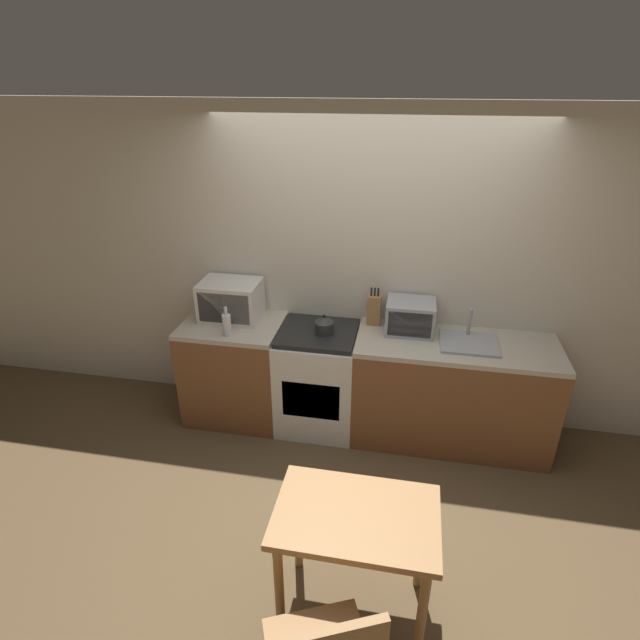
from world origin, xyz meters
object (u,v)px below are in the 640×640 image
object	(u,v)px
microwave	(231,300)
dining_table	(356,530)
toaster_oven	(410,317)
kettle	(324,325)
bottle	(227,324)
stove_range	(318,378)

from	to	relation	value
microwave	dining_table	world-z (taller)	microwave
toaster_oven	dining_table	world-z (taller)	toaster_oven
kettle	microwave	bearing A→B (deg)	171.48
bottle	toaster_oven	bearing A→B (deg)	13.14
toaster_oven	dining_table	size ratio (longest dim) A/B	0.45
stove_range	dining_table	bearing A→B (deg)	-72.49
microwave	stove_range	bearing A→B (deg)	-8.13
bottle	dining_table	world-z (taller)	bottle
microwave	dining_table	bearing A→B (deg)	-53.83
microwave	toaster_oven	distance (m)	1.48
toaster_oven	dining_table	bearing A→B (deg)	-96.49
stove_range	dining_table	size ratio (longest dim) A/B	1.06
toaster_oven	microwave	bearing A→B (deg)	-179.01
stove_range	microwave	size ratio (longest dim) A/B	1.84
toaster_oven	bottle	bearing A→B (deg)	-166.86
stove_range	kettle	size ratio (longest dim) A/B	5.67
stove_range	toaster_oven	xyz separation A→B (m)	(0.72, 0.13, 0.58)
microwave	toaster_oven	size ratio (longest dim) A/B	1.29
kettle	dining_table	bearing A→B (deg)	-74.08
bottle	dining_table	distance (m)	1.92
microwave	toaster_oven	bearing A→B (deg)	0.99
stove_range	microwave	xyz separation A→B (m)	(-0.76, 0.11, 0.61)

